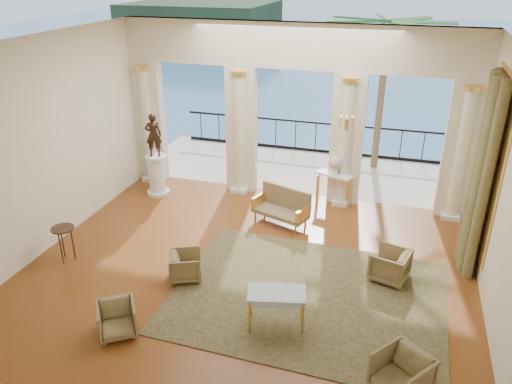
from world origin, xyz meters
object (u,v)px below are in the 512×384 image
(settee, at_px, (282,206))
(statue, at_px, (153,135))
(console_table, at_px, (334,179))
(side_table, at_px, (63,232))
(armchair_b, at_px, (402,372))
(armchair_c, at_px, (390,264))
(armchair_d, at_px, (186,264))
(armchair_a, at_px, (117,318))
(pedestal, at_px, (157,175))
(game_table, at_px, (277,296))

(settee, distance_m, statue, 3.93)
(statue, xyz_separation_m, console_table, (4.69, 0.68, -0.95))
(console_table, bearing_deg, side_table, -118.13)
(armchair_b, distance_m, side_table, 7.12)
(armchair_c, xyz_separation_m, console_table, (-1.59, 3.04, 0.37))
(statue, height_order, console_table, statue)
(settee, xyz_separation_m, side_table, (-3.98, -2.94, 0.22))
(armchair_c, height_order, armchair_d, armchair_c)
(armchair_d, height_order, console_table, console_table)
(armchair_a, relative_size, pedestal, 0.58)
(armchair_c, bearing_deg, side_table, -63.96)
(armchair_b, distance_m, armchair_c, 2.93)
(console_table, bearing_deg, statue, -150.51)
(armchair_b, height_order, side_table, side_table)
(armchair_b, distance_m, pedestal, 8.46)
(armchair_a, distance_m, armchair_c, 5.25)
(armchair_d, distance_m, pedestal, 4.24)
(console_table, bearing_deg, game_table, -71.12)
(settee, height_order, game_table, settee)
(armchair_c, bearing_deg, statue, -95.27)
(settee, relative_size, side_table, 1.89)
(game_table, xyz_separation_m, pedestal, (-4.49, 4.35, -0.08))
(armchair_a, relative_size, statue, 0.55)
(armchair_c, distance_m, console_table, 3.45)
(pedestal, bearing_deg, statue, -135.00)
(armchair_c, bearing_deg, armchair_d, -58.45)
(pedestal, xyz_separation_m, statue, (-0.00, -0.00, 1.15))
(armchair_b, bearing_deg, statue, 178.92)
(armchair_b, distance_m, settee, 5.46)
(armchair_b, bearing_deg, armchair_c, 133.95)
(armchair_c, bearing_deg, pedestal, -95.27)
(console_table, height_order, side_table, console_table)
(pedestal, height_order, console_table, pedestal)
(armchair_b, xyz_separation_m, armchair_c, (-0.33, 2.91, -0.01))
(armchair_c, relative_size, pedestal, 0.64)
(armchair_d, distance_m, side_table, 2.72)
(armchair_c, height_order, pedestal, pedestal)
(armchair_d, bearing_deg, armchair_a, 143.20)
(armchair_b, distance_m, game_table, 2.33)
(settee, xyz_separation_m, game_table, (0.81, -3.68, 0.17))
(pedestal, relative_size, statue, 0.96)
(armchair_c, xyz_separation_m, armchair_d, (-3.89, -1.13, -0.04))
(armchair_a, relative_size, console_table, 0.64)
(armchair_a, distance_m, game_table, 2.73)
(pedestal, distance_m, side_table, 3.62)
(armchair_c, bearing_deg, console_table, -137.04)
(statue, height_order, side_table, statue)
(armchair_b, height_order, armchair_d, armchair_b)
(settee, bearing_deg, side_table, -124.16)
(statue, relative_size, console_table, 1.17)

